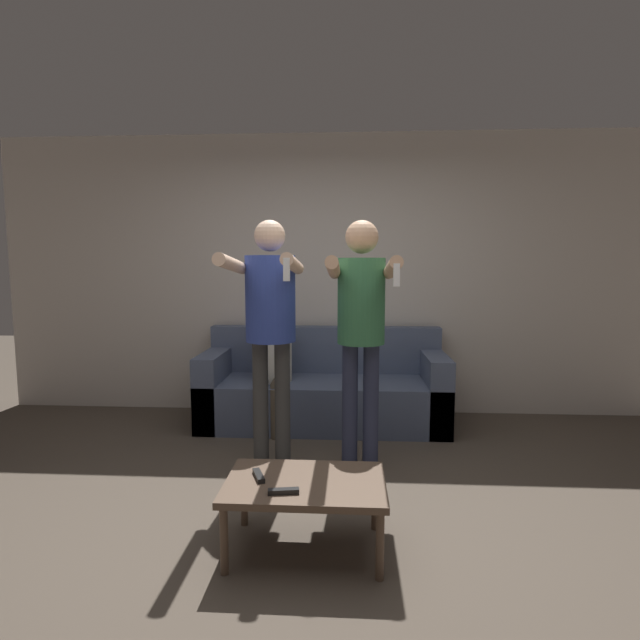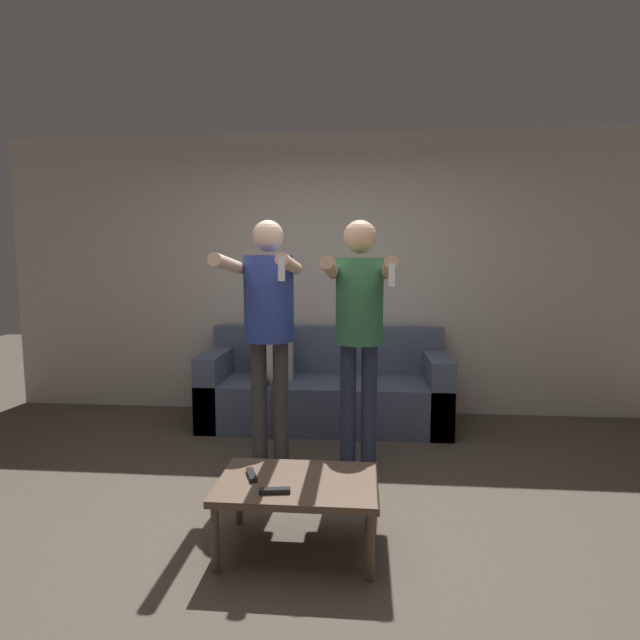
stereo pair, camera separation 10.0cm
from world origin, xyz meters
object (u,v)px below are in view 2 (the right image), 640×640
couch (325,392)px  person_standing_left (268,313)px  coffee_table (298,488)px  remote_near (275,491)px  person_standing_right (359,315)px  remote_far (252,475)px  person_seated (274,357)px

couch → person_standing_left: 1.39m
coffee_table → remote_near: 0.18m
couch → person_standing_right: person_standing_right is taller
remote_far → remote_near: bearing=-48.0°
person_seated → coffee_table: person_seated is taller
person_standing_right → person_seated: 1.28m
person_standing_left → person_seated: person_standing_left is taller
person_seated → remote_near: (0.37, -2.05, -0.26)m
coffee_table → person_standing_left: bearing=108.5°
coffee_table → remote_far: (-0.24, 0.02, 0.05)m
couch → person_standing_right: bearing=-73.7°
remote_near → remote_far: 0.23m
couch → remote_near: (-0.08, -2.21, 0.09)m
person_standing_left → remote_far: bearing=-84.8°
coffee_table → remote_near: (-0.09, -0.15, 0.05)m
person_standing_left → remote_far: (0.09, -0.97, -0.74)m
couch → coffee_table: bearing=-89.5°
coffee_table → remote_near: bearing=-121.3°
coffee_table → remote_far: 0.25m
person_standing_left → remote_near: 1.38m
remote_far → person_standing_right: bearing=60.8°
couch → remote_far: 2.06m
person_standing_left → person_standing_right: 0.63m
remote_near → coffee_table: bearing=58.7°
couch → remote_far: (-0.23, -2.04, 0.09)m
person_seated → remote_near: bearing=-79.8°
person_seated → coffee_table: 1.98m
person_seated → remote_far: 1.91m
coffee_table → remote_far: remote_far is taller
person_seated → coffee_table: (0.46, -1.90, -0.31)m
person_standing_left → person_seated: (-0.13, 0.91, -0.49)m
person_standing_right → remote_near: 1.41m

